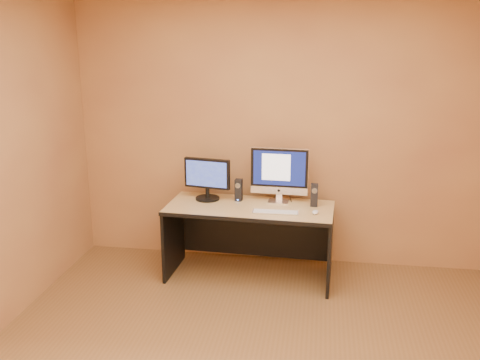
# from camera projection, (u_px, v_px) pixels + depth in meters

# --- Properties ---
(walls) EXTENTS (4.00, 4.00, 2.60)m
(walls) POSITION_uv_depth(u_px,v_px,m) (255.00, 192.00, 3.20)
(walls) COLOR #A97A44
(walls) RESTS_ON ground
(desk) EXTENTS (1.53, 0.73, 0.70)m
(desk) POSITION_uv_depth(u_px,v_px,m) (249.00, 242.00, 4.94)
(desk) COLOR tan
(desk) RESTS_ON ground
(imac) EXTENTS (0.54, 0.22, 0.52)m
(imac) POSITION_uv_depth(u_px,v_px,m) (279.00, 175.00, 4.91)
(imac) COLOR silver
(imac) RESTS_ON desk
(second_monitor) EXTENTS (0.48, 0.30, 0.39)m
(second_monitor) POSITION_uv_depth(u_px,v_px,m) (207.00, 179.00, 5.00)
(second_monitor) COLOR black
(second_monitor) RESTS_ON desk
(speaker_left) EXTENTS (0.07, 0.07, 0.21)m
(speaker_left) POSITION_uv_depth(u_px,v_px,m) (239.00, 190.00, 4.99)
(speaker_left) COLOR black
(speaker_left) RESTS_ON desk
(speaker_right) EXTENTS (0.07, 0.07, 0.21)m
(speaker_right) POSITION_uv_depth(u_px,v_px,m) (314.00, 195.00, 4.83)
(speaker_right) COLOR black
(speaker_right) RESTS_ON desk
(keyboard) EXTENTS (0.41, 0.12, 0.02)m
(keyboard) POSITION_uv_depth(u_px,v_px,m) (275.00, 212.00, 4.67)
(keyboard) COLOR silver
(keyboard) RESTS_ON desk
(mouse) EXTENTS (0.07, 0.10, 0.03)m
(mouse) POSITION_uv_depth(u_px,v_px,m) (315.00, 212.00, 4.65)
(mouse) COLOR white
(mouse) RESTS_ON desk
(cable_a) EXTENTS (0.04, 0.21, 0.01)m
(cable_a) POSITION_uv_depth(u_px,v_px,m) (290.00, 198.00, 5.07)
(cable_a) COLOR black
(cable_a) RESTS_ON desk
(cable_b) EXTENTS (0.08, 0.16, 0.01)m
(cable_b) POSITION_uv_depth(u_px,v_px,m) (273.00, 198.00, 5.09)
(cable_b) COLOR black
(cable_b) RESTS_ON desk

